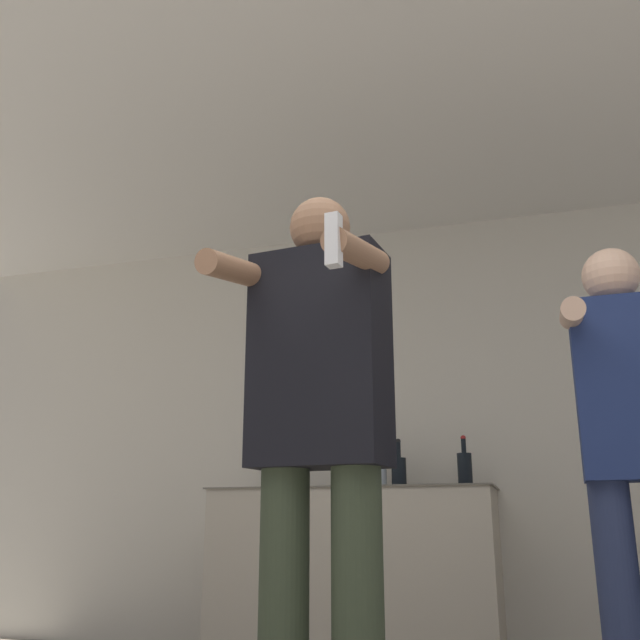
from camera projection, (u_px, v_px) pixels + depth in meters
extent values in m
cube|color=beige|center=(466.00, 425.00, 4.20)|extent=(7.00, 0.06, 2.55)
cube|color=silver|center=(413.00, 78.00, 3.09)|extent=(7.00, 3.66, 0.05)
cube|color=#BCB29E|center=(356.00, 575.00, 3.83)|extent=(1.51, 0.62, 0.90)
cube|color=#676256|center=(355.00, 489.00, 3.95)|extent=(1.54, 0.65, 0.01)
cylinder|color=black|center=(399.00, 473.00, 3.95)|extent=(0.08, 0.08, 0.16)
cylinder|color=black|center=(398.00, 450.00, 3.99)|extent=(0.03, 0.03, 0.09)
sphere|color=black|center=(398.00, 441.00, 4.00)|extent=(0.03, 0.03, 0.03)
cylinder|color=black|center=(465.00, 470.00, 3.86)|extent=(0.08, 0.08, 0.18)
cylinder|color=black|center=(464.00, 446.00, 3.89)|extent=(0.03, 0.03, 0.08)
sphere|color=maroon|center=(463.00, 438.00, 3.90)|extent=(0.03, 0.03, 0.03)
cylinder|color=silver|center=(380.00, 466.00, 3.99)|extent=(0.08, 0.08, 0.24)
cylinder|color=silver|center=(379.00, 438.00, 4.04)|extent=(0.03, 0.03, 0.08)
sphere|color=#B29933|center=(379.00, 431.00, 4.05)|extent=(0.03, 0.03, 0.03)
cylinder|color=#38422D|center=(283.00, 629.00, 1.95)|extent=(0.14, 0.14, 0.86)
cylinder|color=#38422D|center=(358.00, 634.00, 1.86)|extent=(0.14, 0.14, 0.86)
cube|color=black|center=(320.00, 358.00, 2.11)|extent=(0.42, 0.24, 0.65)
sphere|color=#9E7051|center=(320.00, 228.00, 2.23)|extent=(0.19, 0.19, 0.19)
cylinder|color=#9E7051|center=(238.00, 271.00, 2.10)|extent=(0.11, 0.37, 0.13)
cylinder|color=#9E7051|center=(358.00, 252.00, 1.96)|extent=(0.11, 0.37, 0.13)
cube|color=white|center=(334.00, 240.00, 1.79)|extent=(0.04, 0.04, 0.14)
cylinder|color=navy|center=(622.00, 615.00, 2.32)|extent=(0.14, 0.14, 0.85)
cube|color=navy|center=(624.00, 388.00, 2.50)|extent=(0.33, 0.21, 0.64)
sphere|color=beige|center=(611.00, 276.00, 2.61)|extent=(0.20, 0.20, 0.20)
cylinder|color=beige|center=(572.00, 314.00, 2.45)|extent=(0.09, 0.37, 0.14)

